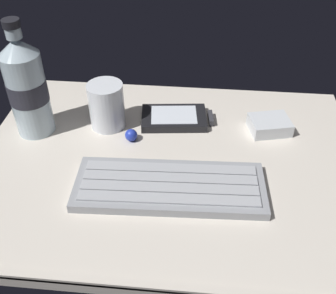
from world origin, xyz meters
TOP-DOWN VIEW (x-y plane):
  - ground_plane at (0.00, -0.23)cm, footprint 64.00×48.00cm
  - keyboard at (0.90, -6.75)cm, footprint 29.45×12.25cm
  - handheld_device at (0.66, 11.52)cm, footprint 13.36×8.89cm
  - juice_cup at (-11.99, 9.17)cm, footprint 6.40×6.40cm
  - water_bottle at (-24.71, 6.44)cm, footprint 6.73×6.73cm
  - charger_block at (17.50, 10.28)cm, footprint 8.12×7.08cm
  - trackball_mouse at (-7.00, 5.00)cm, footprint 2.20×2.20cm

SIDE VIEW (x-z plane):
  - ground_plane at x=0.00cm, z-range -2.39..0.41cm
  - handheld_device at x=0.66cm, z-range -0.02..1.48cm
  - keyboard at x=0.90cm, z-range -0.04..1.66cm
  - trackball_mouse at x=-7.00cm, z-range 0.00..2.20cm
  - charger_block at x=17.50cm, z-range 0.00..2.40cm
  - juice_cup at x=-11.99cm, z-range -0.34..8.16cm
  - water_bottle at x=-24.71cm, z-range -1.39..19.41cm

